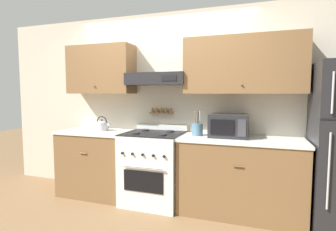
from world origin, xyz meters
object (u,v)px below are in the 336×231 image
stove_range (153,167)px  microwave (229,126)px  tea_kettle (102,125)px  utensil_crock (197,129)px

stove_range → microwave: microwave is taller
tea_kettle → microwave: 1.76m
utensil_crock → tea_kettle: bearing=-180.0°
stove_range → microwave: 1.12m
tea_kettle → utensil_crock: utensil_crock is taller
stove_range → utensil_crock: size_ratio=3.27×
stove_range → tea_kettle: tea_kettle is taller
microwave → tea_kettle: bearing=-179.4°
microwave → utensil_crock: (-0.38, -0.02, -0.06)m
stove_range → tea_kettle: 0.96m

